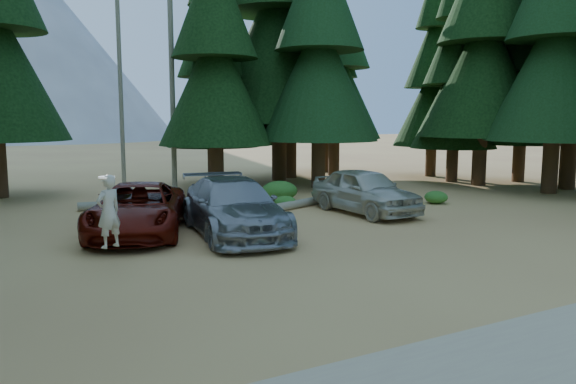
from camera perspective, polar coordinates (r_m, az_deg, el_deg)
name	(u,v)px	position (r m, az deg, el deg)	size (l,w,h in m)	color
ground	(327,261)	(13.36, 3.94, -7.00)	(160.00, 160.00, 0.00)	#B8834E
forest_belt_north	(155,190)	(27.03, -13.34, 0.24)	(36.00, 7.00, 22.00)	black
snag_front	(171,59)	(26.69, -11.76, 13.11)	(0.24, 0.24, 12.00)	slate
snag_back	(120,82)	(27.56, -16.67, 10.68)	(0.20, 0.20, 10.00)	slate
mountain_peak	(9,57)	(99.67, -26.46, 12.19)	(48.00, 50.00, 28.00)	gray
red_pickup	(138,209)	(16.69, -15.00, -1.71)	(2.46, 5.33, 1.48)	#5B1007
silver_minivan_center	(233,207)	(16.16, -5.58, -1.52)	(2.28, 5.60, 1.63)	gray
silver_minivan_right	(365,191)	(19.91, 7.81, 0.12)	(1.89, 4.69, 1.60)	beige
frisbee_player	(109,211)	(13.12, -17.77, -1.85)	(0.71, 0.61, 1.64)	beige
log_left	(142,204)	(21.67, -14.65, -1.15)	(0.32, 0.32, 4.51)	slate
log_mid	(169,212)	(19.58, -11.99, -2.05)	(0.28, 0.28, 3.41)	slate
log_right	(292,205)	(20.70, 0.45, -1.33)	(0.31, 0.31, 4.78)	slate
shrub_left	(126,204)	(21.00, -16.15, -1.18)	(0.98, 0.98, 0.54)	#2B5D1B
shrub_center_left	(139,217)	(17.84, -14.94, -2.47)	(1.18, 1.18, 0.65)	#2B5D1B
shrub_center_right	(285,202)	(20.94, -0.27, -1.02)	(0.83, 0.83, 0.46)	#2B5D1B
shrub_right	(248,195)	(23.05, -4.06, -0.26)	(0.80, 0.80, 0.44)	#2B5D1B
shrub_far_right	(279,191)	(22.82, -0.87, 0.13)	(1.46, 1.46, 0.80)	#2B5D1B
shrub_edge_east	(436,197)	(22.80, 14.81, -0.51)	(0.90, 0.90, 0.50)	#2B5D1B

